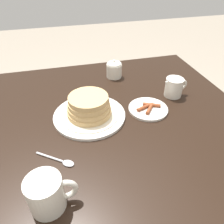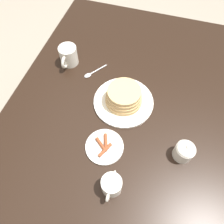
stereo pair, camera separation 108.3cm
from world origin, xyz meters
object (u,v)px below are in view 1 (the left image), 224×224
(pancake_plate, at_px, (89,109))
(creamer_pitcher, at_px, (174,87))
(sugar_bowl, at_px, (114,69))
(spoon, at_px, (61,161))
(coffee_mug, at_px, (47,193))
(side_plate_bacon, at_px, (148,109))

(pancake_plate, distance_m, creamer_pitcher, 0.40)
(sugar_bowl, bearing_deg, pancake_plate, -121.20)
(pancake_plate, height_order, spoon, pancake_plate)
(pancake_plate, xyz_separation_m, creamer_pitcher, (0.39, 0.06, 0.01))
(pancake_plate, distance_m, coffee_mug, 0.38)
(coffee_mug, height_order, creamer_pitcher, coffee_mug)
(pancake_plate, bearing_deg, coffee_mug, -115.45)
(side_plate_bacon, relative_size, spoon, 1.34)
(pancake_plate, relative_size, spoon, 2.35)
(sugar_bowl, bearing_deg, side_plate_bacon, -79.24)
(spoon, bearing_deg, coffee_mug, -105.07)
(creamer_pitcher, bearing_deg, pancake_plate, -171.26)
(creamer_pitcher, distance_m, spoon, 0.58)
(pancake_plate, height_order, coffee_mug, coffee_mug)
(pancake_plate, relative_size, creamer_pitcher, 2.44)
(side_plate_bacon, xyz_separation_m, coffee_mug, (-0.41, -0.33, 0.04))
(side_plate_bacon, relative_size, coffee_mug, 1.27)
(pancake_plate, relative_size, sugar_bowl, 3.00)
(creamer_pitcher, xyz_separation_m, spoon, (-0.52, -0.26, -0.04))
(coffee_mug, bearing_deg, creamer_pitcher, 36.02)
(side_plate_bacon, distance_m, creamer_pitcher, 0.17)
(coffee_mug, relative_size, spoon, 1.06)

